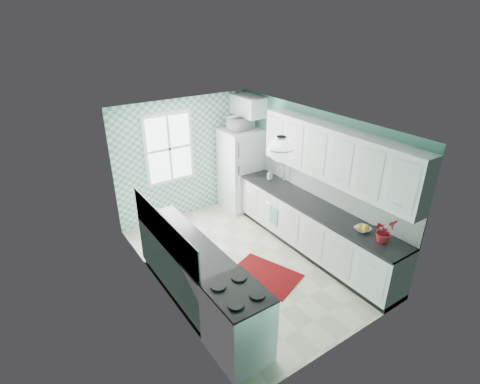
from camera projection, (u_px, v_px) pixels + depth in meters
floor at (246, 262)px, 6.63m from camera, size 3.00×4.40×0.02m
ceiling at (247, 122)px, 5.54m from camera, size 3.00×4.40×0.02m
wall_back at (185, 158)px, 7.73m from camera, size 3.00×0.02×2.50m
wall_front at (353, 268)px, 4.44m from camera, size 3.00×0.02×2.50m
wall_left at (159, 225)px, 5.32m from camera, size 0.02×4.40×2.50m
wall_right at (314, 177)px, 6.85m from camera, size 0.02×4.40×2.50m
accent_wall at (185, 159)px, 7.71m from camera, size 3.00×0.01×2.50m
window at (169, 149)px, 7.39m from camera, size 1.04×0.05×1.44m
backsplash_right at (328, 188)px, 6.56m from camera, size 0.02×3.60×0.51m
backsplash_left at (163, 230)px, 5.30m from camera, size 0.02×2.15×0.51m
upper_cabinets_right at (335, 155)px, 6.03m from camera, size 0.33×3.20×0.90m
upper_cabinet_fridge at (247, 106)px, 7.67m from camera, size 0.40×0.74×0.40m
ceiling_light at (281, 149)px, 5.02m from camera, size 0.34×0.34×0.35m
base_cabinets_right at (313, 229)px, 6.74m from camera, size 0.60×3.60×0.90m
countertop_right at (315, 207)px, 6.53m from camera, size 0.63×3.60×0.04m
base_cabinets_left at (185, 266)px, 5.77m from camera, size 0.60×2.15×0.90m
countertop_left at (184, 240)px, 5.57m from camera, size 0.63×2.15×0.04m
fridge at (241, 169)px, 8.13m from camera, size 0.78×0.77×1.79m
stove at (238, 322)px, 4.65m from camera, size 0.65×0.81×0.98m
sink at (276, 184)px, 7.34m from camera, size 0.53×0.45×0.53m
rug at (265, 275)px, 6.26m from camera, size 1.11×1.30×0.02m
dish_towel at (273, 216)px, 7.13m from camera, size 0.06×0.23×0.35m
fruit_bowl at (363, 229)px, 5.75m from camera, size 0.24×0.24×0.06m
potted_plant at (384, 231)px, 5.42m from camera, size 0.36×0.32×0.36m
soap_bottle at (270, 175)px, 7.52m from camera, size 0.11×0.11×0.19m
microwave at (241, 123)px, 7.69m from camera, size 0.52×0.36×0.28m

